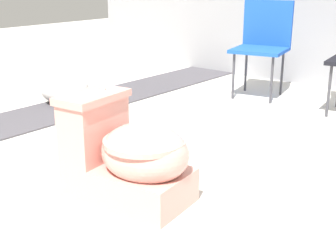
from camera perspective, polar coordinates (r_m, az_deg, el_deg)
ground_plane at (r=2.37m, az=-11.37°, el=-8.81°), size 14.00×14.00×0.00m
gravel_strip at (r=3.65m, az=-18.41°, el=0.39°), size 0.56×8.00×0.01m
toilet at (r=2.26m, az=-4.81°, el=-3.75°), size 0.67×0.45×0.52m
folding_chair_left at (r=4.30m, az=11.57°, el=10.46°), size 0.52×0.52×0.83m
boulder_near at (r=4.06m, az=-12.43°, el=4.39°), size 0.41×0.40×0.25m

